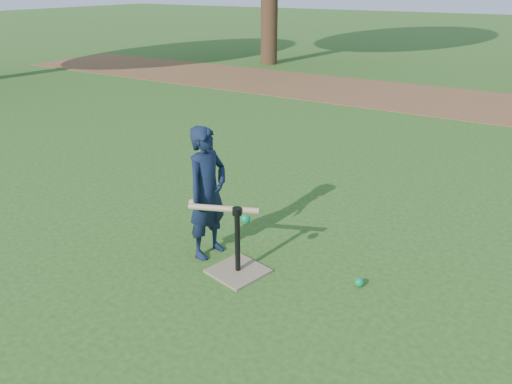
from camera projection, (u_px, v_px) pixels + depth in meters
The scene contains 6 objects.
ground at pixel (286, 262), 4.49m from camera, with size 80.00×80.00×0.00m, color #285116.
dirt_strip at pixel (457, 102), 10.37m from camera, with size 24.00×3.00×0.01m, color brown.
child at pixel (207, 193), 4.41m from camera, with size 0.44×0.29×1.21m, color #101B32.
wiffle_ball_ground at pixel (359, 282), 4.12m from camera, with size 0.08×0.08×0.08m, color #0B7F44.
batting_tee at pixel (238, 261), 4.30m from camera, with size 0.52×0.52×0.61m.
swing_action at pixel (225, 210), 4.14m from camera, with size 0.62×0.27×0.09m.
Camera 1 is at (1.81, -3.45, 2.34)m, focal length 35.00 mm.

